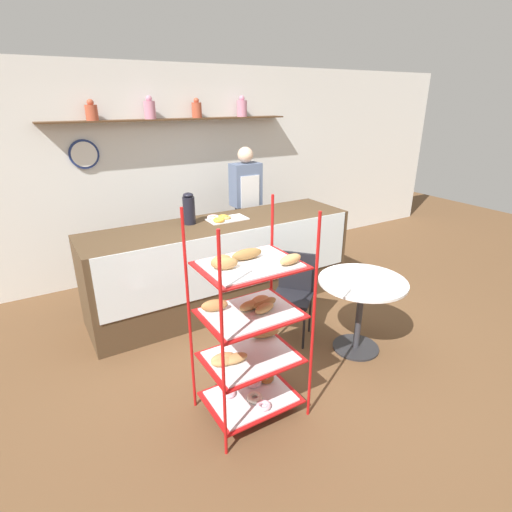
# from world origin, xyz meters

# --- Properties ---
(ground_plane) EXTENTS (14.00, 14.00, 0.00)m
(ground_plane) POSITION_xyz_m (0.00, 0.00, 0.00)
(ground_plane) COLOR brown
(back_wall) EXTENTS (10.00, 0.30, 2.70)m
(back_wall) POSITION_xyz_m (-0.00, 2.53, 1.36)
(back_wall) COLOR white
(back_wall) RESTS_ON ground_plane
(display_counter) EXTENTS (3.02, 0.79, 1.01)m
(display_counter) POSITION_xyz_m (0.00, 1.13, 0.51)
(display_counter) COLOR #4C3823
(display_counter) RESTS_ON ground_plane
(pastry_rack) EXTENTS (0.73, 0.56, 1.63)m
(pastry_rack) POSITION_xyz_m (-0.62, -0.53, 0.73)
(pastry_rack) COLOR #B71414
(pastry_rack) RESTS_ON ground_plane
(person_worker) EXTENTS (0.38, 0.23, 1.72)m
(person_worker) POSITION_xyz_m (0.68, 1.77, 0.95)
(person_worker) COLOR #282833
(person_worker) RESTS_ON ground_plane
(cafe_table) EXTENTS (0.81, 0.81, 0.73)m
(cafe_table) POSITION_xyz_m (0.69, -0.35, 0.56)
(cafe_table) COLOR #262628
(cafe_table) RESTS_ON ground_plane
(cafe_chair) EXTENTS (0.54, 0.54, 0.86)m
(cafe_chair) POSITION_xyz_m (0.32, 0.20, 0.53)
(cafe_chair) COLOR black
(cafe_chair) RESTS_ON ground_plane
(coffee_carafe) EXTENTS (0.13, 0.13, 0.34)m
(coffee_carafe) POSITION_xyz_m (-0.32, 1.26, 1.18)
(coffee_carafe) COLOR black
(coffee_carafe) RESTS_ON display_counter
(donut_tray_counter) EXTENTS (0.45, 0.26, 0.05)m
(donut_tray_counter) POSITION_xyz_m (0.04, 1.20, 1.03)
(donut_tray_counter) COLOR silver
(donut_tray_counter) RESTS_ON display_counter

